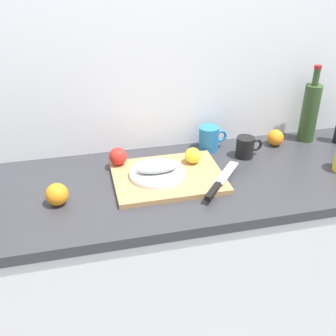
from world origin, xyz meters
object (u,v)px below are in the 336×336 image
wine_bottle (310,112)px  cutting_board (168,177)px  fish_fillet (157,167)px  coffee_mug_0 (209,138)px  lemon_0 (193,156)px  coffee_mug_2 (246,147)px  orange_0 (275,138)px  white_plate (157,173)px  chef_knife (218,184)px

wine_bottle → cutting_board: bearing=-164.3°
fish_fillet → wine_bottle: bearing=14.2°
cutting_board → coffee_mug_0: 0.31m
lemon_0 → cutting_board: bearing=-149.4°
coffee_mug_2 → orange_0: size_ratio=1.59×
wine_bottle → orange_0: bearing=-173.2°
coffee_mug_2 → lemon_0: bearing=-171.7°
white_plate → wine_bottle: wine_bottle is taller
chef_knife → orange_0: size_ratio=3.31×
chef_knife → coffee_mug_0: 0.34m
white_plate → cutting_board: bearing=-11.8°
fish_fillet → white_plate: bearing=90.0°
coffee_mug_0 → orange_0: size_ratio=1.74×
lemon_0 → white_plate: bearing=-158.9°
cutting_board → lemon_0: (0.12, 0.07, 0.04)m
chef_knife → coffee_mug_0: (0.07, 0.33, 0.02)m
white_plate → chef_knife: chef_knife is taller
lemon_0 → fish_fillet: bearing=-158.9°
cutting_board → white_plate: (-0.04, 0.01, 0.02)m
white_plate → coffee_mug_0: coffee_mug_0 is taller
chef_knife → lemon_0: bearing=52.6°
fish_fillet → lemon_0: size_ratio=2.50×
orange_0 → chef_knife: bearing=-141.3°
coffee_mug_2 → orange_0: coffee_mug_2 is taller
cutting_board → white_plate: size_ratio=1.94×
lemon_0 → orange_0: lemon_0 is taller
lemon_0 → wine_bottle: size_ratio=0.19×
cutting_board → chef_knife: chef_knife is taller
white_plate → coffee_mug_2: (0.40, 0.10, 0.02)m
white_plate → fish_fillet: 0.03m
chef_knife → wine_bottle: size_ratio=0.70×
coffee_mug_0 → orange_0: (0.30, -0.03, -0.02)m
orange_0 → wine_bottle: bearing=6.8°
lemon_0 → coffee_mug_0: bearing=50.1°
fish_fillet → coffee_mug_0: size_ratio=1.29×
fish_fillet → orange_0: orange_0 is taller
coffee_mug_2 → fish_fillet: bearing=-166.4°
fish_fillet → chef_knife: bearing=-32.6°
lemon_0 → coffee_mug_0: size_ratio=0.51×
fish_fillet → orange_0: size_ratio=2.23×
cutting_board → lemon_0: 0.14m
fish_fillet → coffee_mug_0: bearing=35.9°
lemon_0 → wine_bottle: (0.57, 0.12, 0.09)m
wine_bottle → coffee_mug_0: wine_bottle is taller
wine_bottle → coffee_mug_0: bearing=178.6°
fish_fillet → coffee_mug_2: 0.41m
chef_knife → coffee_mug_0: bearing=27.8°
white_plate → fish_fillet: bearing=-90.0°
chef_knife → coffee_mug_2: bearing=-1.4°
fish_fillet → orange_0: (0.57, 0.17, -0.02)m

